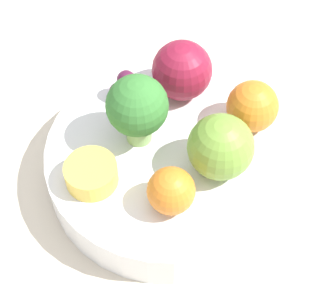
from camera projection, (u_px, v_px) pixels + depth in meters
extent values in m
plane|color=gray|center=(168.00, 186.00, 0.56)|extent=(6.00, 6.00, 0.00)
cube|color=beige|center=(168.00, 180.00, 0.55)|extent=(1.20, 1.20, 0.02)
cylinder|color=white|center=(168.00, 162.00, 0.53)|extent=(0.22, 0.22, 0.04)
cylinder|color=#8CB76B|center=(139.00, 129.00, 0.51)|extent=(0.02, 0.02, 0.03)
sphere|color=#387A33|center=(137.00, 106.00, 0.48)|extent=(0.06, 0.06, 0.06)
sphere|color=maroon|center=(182.00, 70.00, 0.53)|extent=(0.06, 0.06, 0.06)
sphere|color=olive|center=(221.00, 147.00, 0.47)|extent=(0.06, 0.06, 0.06)
sphere|color=orange|center=(166.00, 191.00, 0.46)|extent=(0.04, 0.04, 0.04)
sphere|color=orange|center=(252.00, 106.00, 0.51)|extent=(0.05, 0.05, 0.05)
sphere|color=#511938|center=(136.00, 90.00, 0.54)|extent=(0.02, 0.02, 0.02)
sphere|color=#511938|center=(127.00, 84.00, 0.55)|extent=(0.02, 0.02, 0.02)
sphere|color=#511938|center=(119.00, 92.00, 0.54)|extent=(0.02, 0.02, 0.02)
sphere|color=#511938|center=(128.00, 97.00, 0.54)|extent=(0.02, 0.02, 0.02)
sphere|color=#511938|center=(126.00, 80.00, 0.53)|extent=(0.02, 0.02, 0.02)
cylinder|color=#F4CC4C|center=(91.00, 174.00, 0.48)|extent=(0.05, 0.05, 0.02)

